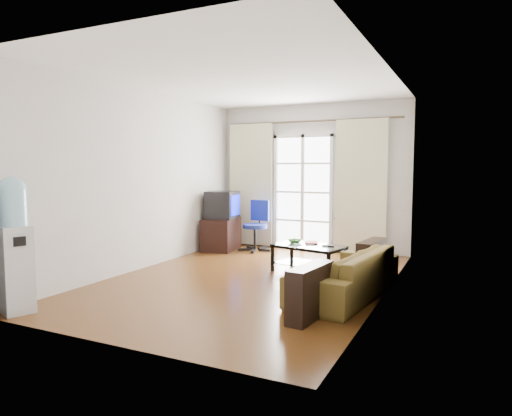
{
  "coord_description": "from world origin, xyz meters",
  "views": [
    {
      "loc": [
        2.73,
        -5.52,
        1.54
      ],
      "look_at": [
        -0.07,
        0.35,
        0.96
      ],
      "focal_mm": 32.0,
      "sensor_mm": 36.0,
      "label": 1
    }
  ],
  "objects_px": {
    "sofa": "(345,273)",
    "crt_tv": "(221,205)",
    "water_cooler": "(15,242)",
    "tv_stand": "(221,234)",
    "coffee_table": "(309,255)",
    "task_chair": "(256,236)"
  },
  "relations": [
    {
      "from": "crt_tv",
      "to": "task_chair",
      "type": "bearing_deg",
      "value": 8.82
    },
    {
      "from": "coffee_table",
      "to": "sofa",
      "type": "bearing_deg",
      "value": -50.89
    },
    {
      "from": "sofa",
      "to": "tv_stand",
      "type": "distance_m",
      "value": 3.54
    },
    {
      "from": "crt_tv",
      "to": "sofa",
      "type": "bearing_deg",
      "value": -42.72
    },
    {
      "from": "sofa",
      "to": "coffee_table",
      "type": "distance_m",
      "value": 1.27
    },
    {
      "from": "coffee_table",
      "to": "task_chair",
      "type": "bearing_deg",
      "value": 139.27
    },
    {
      "from": "sofa",
      "to": "crt_tv",
      "type": "relative_size",
      "value": 3.25
    },
    {
      "from": "coffee_table",
      "to": "tv_stand",
      "type": "xyz_separation_m",
      "value": [
        -2.09,
        1.07,
        0.03
      ]
    },
    {
      "from": "water_cooler",
      "to": "sofa",
      "type": "bearing_deg",
      "value": 55.33
    },
    {
      "from": "crt_tv",
      "to": "water_cooler",
      "type": "height_order",
      "value": "water_cooler"
    },
    {
      "from": "tv_stand",
      "to": "coffee_table",
      "type": "bearing_deg",
      "value": -36.54
    },
    {
      "from": "crt_tv",
      "to": "water_cooler",
      "type": "bearing_deg",
      "value": -98.39
    },
    {
      "from": "water_cooler",
      "to": "coffee_table",
      "type": "bearing_deg",
      "value": 74.79
    },
    {
      "from": "coffee_table",
      "to": "crt_tv",
      "type": "distance_m",
      "value": 2.43
    },
    {
      "from": "coffee_table",
      "to": "water_cooler",
      "type": "distance_m",
      "value": 3.83
    },
    {
      "from": "tv_stand",
      "to": "crt_tv",
      "type": "xyz_separation_m",
      "value": [
        -0.0,
        0.02,
        0.55
      ]
    },
    {
      "from": "coffee_table",
      "to": "task_chair",
      "type": "distance_m",
      "value": 1.93
    },
    {
      "from": "water_cooler",
      "to": "tv_stand",
      "type": "bearing_deg",
      "value": 108.63
    },
    {
      "from": "sofa",
      "to": "tv_stand",
      "type": "bearing_deg",
      "value": -118.14
    },
    {
      "from": "tv_stand",
      "to": "task_chair",
      "type": "relative_size",
      "value": 0.87
    },
    {
      "from": "sofa",
      "to": "task_chair",
      "type": "relative_size",
      "value": 2.12
    },
    {
      "from": "task_chair",
      "to": "sofa",
      "type": "bearing_deg",
      "value": -43.3
    }
  ]
}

